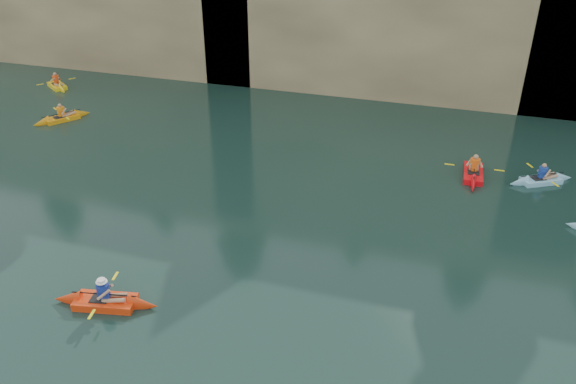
% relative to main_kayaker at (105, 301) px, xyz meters
% --- Properties ---
extents(ground, '(160.00, 160.00, 0.00)m').
position_rel_main_kayaker_xyz_m(ground, '(3.60, -0.35, -0.16)').
color(ground, black).
rests_on(ground, ground).
extents(sea_cave_west, '(4.50, 1.00, 4.00)m').
position_rel_main_kayaker_xyz_m(sea_cave_west, '(-14.40, 21.60, 1.84)').
color(sea_cave_west, black).
rests_on(sea_cave_west, ground).
extents(sea_cave_center, '(3.50, 1.00, 3.20)m').
position_rel_main_kayaker_xyz_m(sea_cave_center, '(-0.40, 21.60, 1.44)').
color(sea_cave_center, black).
rests_on(sea_cave_center, ground).
extents(sea_cave_east, '(5.00, 1.00, 4.50)m').
position_rel_main_kayaker_xyz_m(sea_cave_east, '(13.60, 21.60, 2.09)').
color(sea_cave_east, black).
rests_on(sea_cave_east, ground).
extents(main_kayaker, '(3.37, 2.21, 1.22)m').
position_rel_main_kayaker_xyz_m(main_kayaker, '(0.00, 0.00, 0.00)').
color(main_kayaker, red).
rests_on(main_kayaker, ground).
extents(kayaker_orange, '(2.31, 3.02, 1.19)m').
position_rel_main_kayaker_xyz_m(kayaker_orange, '(-11.14, 12.62, -0.02)').
color(kayaker_orange, orange).
rests_on(kayaker_orange, ground).
extents(kayaker_red_far, '(2.53, 3.52, 1.29)m').
position_rel_main_kayaker_xyz_m(kayaker_red_far, '(10.45, 12.48, -0.00)').
color(kayaker_red_far, red).
rests_on(kayaker_red_far, ground).
extents(kayaker_yellow, '(2.87, 2.32, 1.22)m').
position_rel_main_kayaker_xyz_m(kayaker_yellow, '(-15.08, 17.32, -0.01)').
color(kayaker_yellow, yellow).
rests_on(kayaker_yellow, ground).
extents(kayaker_ltblue_mid, '(2.94, 2.08, 1.14)m').
position_rel_main_kayaker_xyz_m(kayaker_ltblue_mid, '(13.26, 12.71, -0.02)').
color(kayaker_ltblue_mid, '#8CCEEB').
rests_on(kayaker_ltblue_mid, ground).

